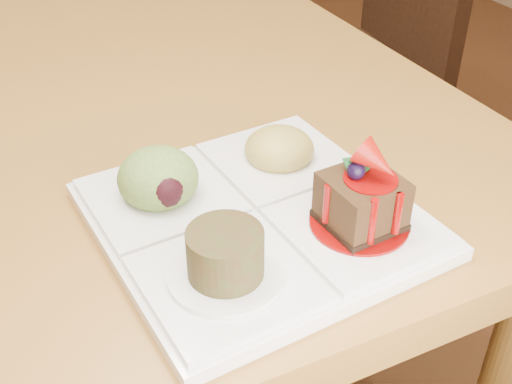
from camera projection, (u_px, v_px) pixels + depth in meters
name	position (u px, v px, depth m)	size (l,w,h in m)	color
ground	(49.00, 321.00, 1.47)	(6.00, 6.00, 0.00)	#512917
chair_right	(373.00, 33.00, 1.55)	(0.44, 0.44, 0.90)	black
sampler_plate	(252.00, 205.00, 0.54)	(0.27, 0.27, 0.10)	silver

